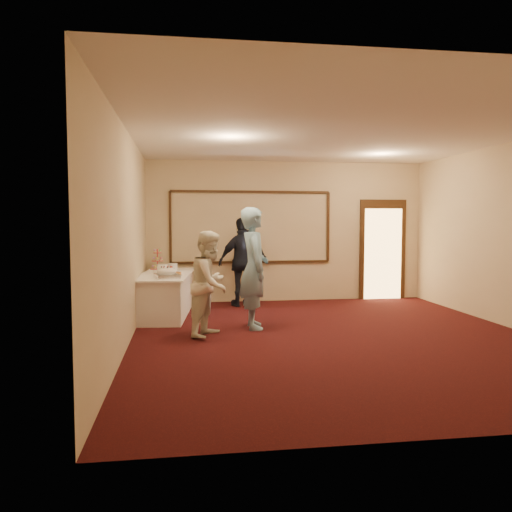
{
  "coord_description": "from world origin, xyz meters",
  "views": [
    {
      "loc": [
        -2.22,
        -7.09,
        1.72
      ],
      "look_at": [
        -1.04,
        1.05,
        1.15
      ],
      "focal_mm": 35.0,
      "sensor_mm": 36.0,
      "label": 1
    }
  ],
  "objects_px": {
    "buffet_table": "(166,294)",
    "plate_stack_a": "(162,269)",
    "man": "(254,268)",
    "woman": "(210,284)",
    "pavlova_tray": "(167,273)",
    "cupcake_stand": "(158,261)",
    "tart": "(174,274)",
    "guest": "(243,262)",
    "plate_stack_b": "(173,267)"
  },
  "relations": [
    {
      "from": "buffet_table",
      "to": "plate_stack_a",
      "type": "relative_size",
      "value": 11.59
    },
    {
      "from": "plate_stack_a",
      "to": "man",
      "type": "relative_size",
      "value": 0.1
    },
    {
      "from": "buffet_table",
      "to": "woman",
      "type": "bearing_deg",
      "value": -67.4
    },
    {
      "from": "plate_stack_a",
      "to": "woman",
      "type": "bearing_deg",
      "value": -65.96
    },
    {
      "from": "plate_stack_a",
      "to": "man",
      "type": "bearing_deg",
      "value": -41.3
    },
    {
      "from": "pavlova_tray",
      "to": "cupcake_stand",
      "type": "relative_size",
      "value": 1.25
    },
    {
      "from": "buffet_table",
      "to": "woman",
      "type": "height_order",
      "value": "woman"
    },
    {
      "from": "woman",
      "to": "cupcake_stand",
      "type": "bearing_deg",
      "value": 46.3
    },
    {
      "from": "cupcake_stand",
      "to": "man",
      "type": "bearing_deg",
      "value": -53.23
    },
    {
      "from": "cupcake_stand",
      "to": "woman",
      "type": "height_order",
      "value": "woman"
    },
    {
      "from": "woman",
      "to": "tart",
      "type": "bearing_deg",
      "value": 49.58
    },
    {
      "from": "woman",
      "to": "guest",
      "type": "distance_m",
      "value": 2.69
    },
    {
      "from": "plate_stack_b",
      "to": "tart",
      "type": "xyz_separation_m",
      "value": [
        0.04,
        -0.75,
        -0.05
      ]
    },
    {
      "from": "plate_stack_b",
      "to": "tart",
      "type": "relative_size",
      "value": 0.62
    },
    {
      "from": "plate_stack_b",
      "to": "woman",
      "type": "height_order",
      "value": "woman"
    },
    {
      "from": "plate_stack_b",
      "to": "woman",
      "type": "bearing_deg",
      "value": -74.13
    },
    {
      "from": "cupcake_stand",
      "to": "plate_stack_b",
      "type": "relative_size",
      "value": 2.38
    },
    {
      "from": "buffet_table",
      "to": "cupcake_stand",
      "type": "relative_size",
      "value": 5.32
    },
    {
      "from": "buffet_table",
      "to": "tart",
      "type": "xyz_separation_m",
      "value": [
        0.16,
        -0.37,
        0.41
      ]
    },
    {
      "from": "pavlova_tray",
      "to": "cupcake_stand",
      "type": "xyz_separation_m",
      "value": [
        -0.23,
        1.64,
        0.08
      ]
    },
    {
      "from": "cupcake_stand",
      "to": "man",
      "type": "distance_m",
      "value": 2.73
    },
    {
      "from": "cupcake_stand",
      "to": "tart",
      "type": "height_order",
      "value": "cupcake_stand"
    },
    {
      "from": "guest",
      "to": "plate_stack_b",
      "type": "bearing_deg",
      "value": 2.36
    },
    {
      "from": "plate_stack_b",
      "to": "tart",
      "type": "bearing_deg",
      "value": -87.28
    },
    {
      "from": "tart",
      "to": "man",
      "type": "relative_size",
      "value": 0.15
    },
    {
      "from": "tart",
      "to": "pavlova_tray",
      "type": "bearing_deg",
      "value": -105.78
    },
    {
      "from": "pavlova_tray",
      "to": "plate_stack_b",
      "type": "bearing_deg",
      "value": 86.27
    },
    {
      "from": "cupcake_stand",
      "to": "plate_stack_b",
      "type": "xyz_separation_m",
      "value": [
        0.31,
        -0.5,
        -0.08
      ]
    },
    {
      "from": "pavlova_tray",
      "to": "tart",
      "type": "distance_m",
      "value": 0.41
    },
    {
      "from": "pavlova_tray",
      "to": "plate_stack_a",
      "type": "distance_m",
      "value": 0.78
    },
    {
      "from": "plate_stack_a",
      "to": "man",
      "type": "xyz_separation_m",
      "value": [
        1.51,
        -1.32,
        0.12
      ]
    },
    {
      "from": "plate_stack_a",
      "to": "pavlova_tray",
      "type": "bearing_deg",
      "value": -82.29
    },
    {
      "from": "plate_stack_b",
      "to": "woman",
      "type": "xyz_separation_m",
      "value": [
        0.6,
        -2.13,
        -0.06
      ]
    },
    {
      "from": "plate_stack_b",
      "to": "buffet_table",
      "type": "bearing_deg",
      "value": -107.92
    },
    {
      "from": "pavlova_tray",
      "to": "plate_stack_a",
      "type": "xyz_separation_m",
      "value": [
        -0.1,
        0.77,
        0.0
      ]
    },
    {
      "from": "cupcake_stand",
      "to": "tart",
      "type": "xyz_separation_m",
      "value": [
        0.34,
        -1.25,
        -0.13
      ]
    },
    {
      "from": "buffet_table",
      "to": "cupcake_stand",
      "type": "height_order",
      "value": "cupcake_stand"
    },
    {
      "from": "cupcake_stand",
      "to": "pavlova_tray",
      "type": "bearing_deg",
      "value": -81.87
    },
    {
      "from": "plate_stack_b",
      "to": "man",
      "type": "relative_size",
      "value": 0.1
    },
    {
      "from": "man",
      "to": "guest",
      "type": "xyz_separation_m",
      "value": [
        0.08,
        2.13,
        -0.07
      ]
    },
    {
      "from": "plate_stack_a",
      "to": "tart",
      "type": "xyz_separation_m",
      "value": [
        0.21,
        -0.38,
        -0.06
      ]
    },
    {
      "from": "plate_stack_a",
      "to": "plate_stack_b",
      "type": "xyz_separation_m",
      "value": [
        0.18,
        0.37,
        -0.01
      ]
    },
    {
      "from": "buffet_table",
      "to": "pavlova_tray",
      "type": "relative_size",
      "value": 4.25
    },
    {
      "from": "buffet_table",
      "to": "plate_stack_b",
      "type": "distance_m",
      "value": 0.61
    },
    {
      "from": "pavlova_tray",
      "to": "man",
      "type": "relative_size",
      "value": 0.28
    },
    {
      "from": "plate_stack_a",
      "to": "buffet_table",
      "type": "bearing_deg",
      "value": -8.93
    },
    {
      "from": "tart",
      "to": "guest",
      "type": "bearing_deg",
      "value": 40.9
    },
    {
      "from": "pavlova_tray",
      "to": "tart",
      "type": "bearing_deg",
      "value": 74.22
    },
    {
      "from": "cupcake_stand",
      "to": "woman",
      "type": "bearing_deg",
      "value": -70.8
    },
    {
      "from": "guest",
      "to": "cupcake_stand",
      "type": "bearing_deg",
      "value": -16.82
    }
  ]
}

